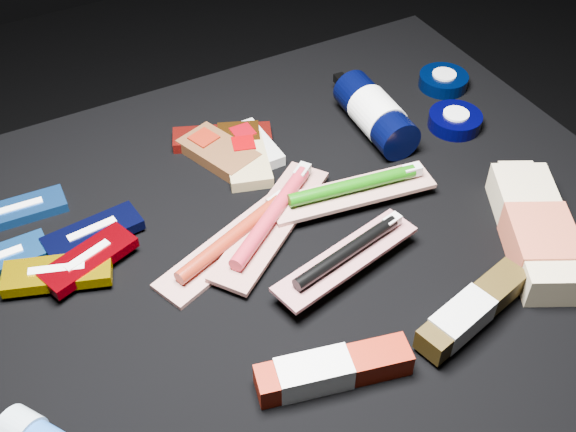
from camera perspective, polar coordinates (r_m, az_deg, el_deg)
name	(u,v)px	position (r m, az deg, el deg)	size (l,w,h in m)	color
ground	(283,401)	(1.25, -0.40, -14.42)	(3.00, 3.00, 0.00)	black
cloth_table	(282,329)	(1.09, -0.45, -8.92)	(0.98, 0.78, 0.40)	black
luna_bar_0	(20,210)	(1.02, -20.39, 0.43)	(0.12, 0.05, 0.02)	#16458E
luna_bar_2	(93,233)	(0.96, -15.15, -1.32)	(0.13, 0.06, 0.02)	black
luna_bar_3	(58,273)	(0.92, -17.74, -4.32)	(0.14, 0.09, 0.02)	#B68F00
luna_bar_4	(89,259)	(0.92, -15.48, -3.31)	(0.13, 0.08, 0.02)	#730007
clif_bar_0	(216,151)	(1.06, -5.68, 5.17)	(0.10, 0.13, 0.02)	#553118
clif_bar_1	(250,145)	(1.06, -3.02, 5.64)	(0.06, 0.11, 0.02)	beige
clif_bar_2	(246,159)	(1.04, -3.32, 4.53)	(0.09, 0.12, 0.02)	tan
power_bar	(228,137)	(1.08, -4.77, 6.26)	(0.15, 0.10, 0.02)	maroon
lotion_bottle	(375,114)	(1.09, 6.92, 8.01)	(0.07, 0.20, 0.06)	black
cream_tin_upper	(443,81)	(1.22, 12.17, 10.42)	(0.08, 0.08, 0.02)	black
cream_tin_lower	(455,120)	(1.13, 13.06, 7.38)	(0.08, 0.08, 0.03)	black
bodywash_bottle	(537,232)	(0.96, 19.04, -1.22)	(0.16, 0.23, 0.05)	beige
toothbrush_pack_0	(233,240)	(0.92, -4.34, -1.92)	(0.23, 0.13, 0.03)	beige
toothbrush_pack_1	(273,218)	(0.94, -1.23, -0.18)	(0.23, 0.19, 0.03)	#BBB1AD
toothbrush_pack_2	(354,189)	(0.97, 5.27, 2.15)	(0.23, 0.09, 0.03)	beige
toothbrush_pack_3	(348,254)	(0.88, 4.78, -3.04)	(0.21, 0.09, 0.02)	#B6AFAA
toothpaste_carton_red	(327,371)	(0.79, 3.08, -12.15)	(0.17, 0.08, 0.03)	maroon
toothpaste_carton_green	(469,313)	(0.85, 14.11, -7.42)	(0.17, 0.07, 0.03)	#30230A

